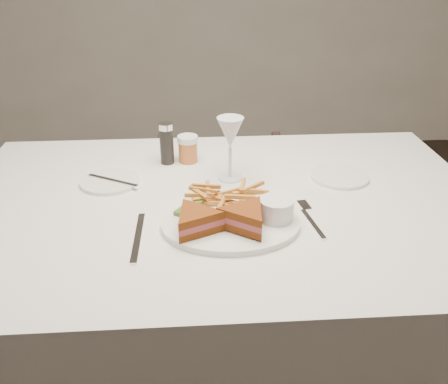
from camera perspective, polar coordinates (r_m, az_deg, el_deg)
name	(u,v)px	position (r m, az deg, el deg)	size (l,w,h in m)	color
table	(223,315)	(1.48, -0.13, -13.90)	(1.36, 0.91, 0.75)	silver
chair_far	(222,201)	(2.22, -0.23, -1.06)	(0.58, 0.54, 0.59)	#4A332D
table_setting	(225,194)	(1.22, 0.06, -0.19)	(0.79, 0.58, 0.18)	white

